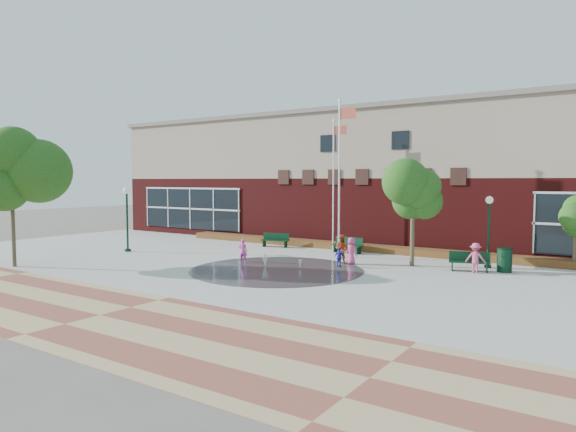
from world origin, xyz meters
The scene contains 24 objects.
ground centered at (0.00, 0.00, 0.00)m, with size 120.00×120.00×0.00m, color #666056.
plaza_concrete centered at (0.00, 4.00, 0.00)m, with size 46.00×18.00×0.01m, color #A8A8A0.
paver_band centered at (0.00, -7.00, 0.00)m, with size 46.00×6.00×0.01m, color brown.
splash_pad centered at (0.00, 3.00, 0.00)m, with size 8.40×8.40×0.01m, color #383A3D.
library_building centered at (0.00, 17.48, 4.64)m, with size 44.40×10.40×9.20m.
flower_bed centered at (0.00, 11.60, 0.00)m, with size 26.00×1.20×0.40m, color maroon.
flagpole_left centered at (-1.10, 10.79, 4.53)m, with size 0.96×0.16×8.14m.
flagpole_right centered at (0.54, 8.48, 4.97)m, with size 1.10×0.18×8.89m.
lamp_left centered at (-11.36, 3.33, 2.47)m, with size 0.42×0.42×3.98m.
lamp_right centered at (8.37, 9.44, 2.23)m, with size 0.38×0.38×3.59m.
bench_left centered at (-5.04, 10.04, 0.30)m, with size 1.90×0.86×0.92m.
bench_mid centered at (0.16, 10.19, 0.31)m, with size 1.96×0.70×0.97m.
bench_right centered at (7.88, 7.86, 0.30)m, with size 1.95×1.01×0.94m.
trash_can centered at (9.31, 8.60, 0.60)m, with size 0.72×0.72×1.19m.
tree_big_left centered at (-11.67, -3.48, 4.92)m, with size 4.31×4.31×6.89m.
tree_mid centered at (5.02, 7.87, 3.80)m, with size 3.09×3.09×5.21m.
tree_small_right centered at (12.01, 11.22, 2.59)m, with size 2.07×2.07×3.54m.
water_jet_a centered at (-1.10, 3.55, 0.00)m, with size 0.31×0.31×0.61m, color white.
water_jet_b centered at (0.73, 3.97, 0.00)m, with size 0.19×0.19×0.44m, color white.
child_splash centered at (-2.82, 3.92, 0.64)m, with size 0.47×0.31×1.28m, color #EA49B5.
adult_red centered at (1.63, 6.63, 0.77)m, with size 0.74×0.58×1.53m, color #B24922.
adult_pink centered at (2.21, 6.60, 0.71)m, with size 0.69×0.45×1.42m, color #D44687.
child_blue centered at (2.09, 5.52, 0.50)m, with size 0.59×0.24×1.00m, color #2527B5.
person_bench centered at (8.22, 7.57, 0.72)m, with size 0.93×0.54×1.44m, color #CF4E74.
Camera 1 is at (14.12, -17.20, 4.38)m, focal length 32.00 mm.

